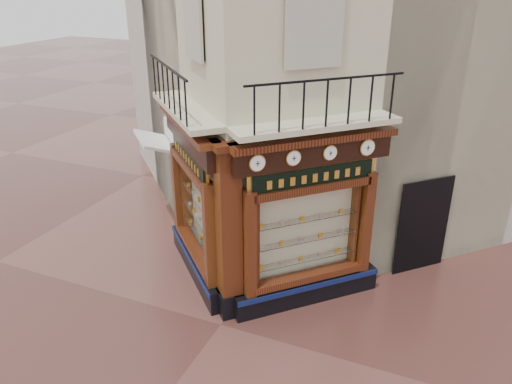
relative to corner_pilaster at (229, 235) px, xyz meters
The scene contains 15 objects.
ground 2.01m from the corner_pilaster, 90.00° to the right, with size 80.00×80.00×0.00m, color #4C2823.
main_building 6.96m from the corner_pilaster, 90.00° to the left, with size 8.00×8.00×12.00m, color beige.
neighbour_left 9.21m from the corner_pilaster, 106.93° to the left, with size 8.00×8.00×11.00m, color #B2AA9B.
neighbour_right 9.21m from the corner_pilaster, 73.07° to the left, with size 8.00×8.00×11.00m, color #B2AA9B.
shopfront_left 1.77m from the corner_pilaster, 142.77° to the left, with size 2.86×2.86×3.98m.
shopfront_right 1.77m from the corner_pilaster, 37.23° to the left, with size 2.86×2.86×3.98m.
corner_pilaster is the anchor object (origin of this frame).
balcony 2.47m from the corner_pilaster, 90.00° to the left, with size 5.94×2.97×1.03m.
clock_a 1.79m from the corner_pilaster, ahead, with size 0.28×0.28×0.35m.
clock_b 2.11m from the corner_pilaster, 25.69° to the left, with size 0.27×0.27×0.33m.
clock_c 2.67m from the corner_pilaster, 33.14° to the left, with size 0.26×0.26×0.32m.
clock_d 3.39m from the corner_pilaster, 36.66° to the left, with size 0.29×0.29×0.36m.
awning 5.07m from the corner_pilaster, 141.14° to the left, with size 1.69×1.02×0.08m, color white, non-canonical shape.
signboard_left 2.12m from the corner_pilaster, 145.25° to the left, with size 2.02×2.02×0.54m.
signboard_right 2.12m from the corner_pilaster, 34.75° to the left, with size 2.12×2.12×0.57m.
Camera 1 is at (4.08, -7.65, 6.94)m, focal length 35.00 mm.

